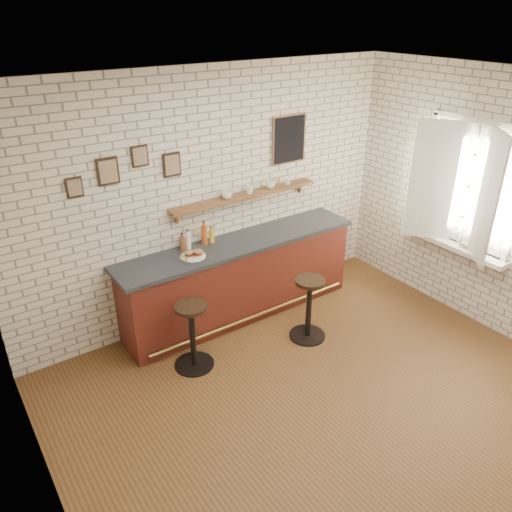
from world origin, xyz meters
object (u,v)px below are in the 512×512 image
at_px(sandwich_plate, 193,256).
at_px(shelf_cup_a, 227,195).
at_px(bitters_bottle_brown, 182,243).
at_px(book_upper, 466,247).
at_px(bitters_bottle_amber, 204,235).
at_px(shelf_cup_c, 270,185).
at_px(shelf_cup_d, 288,181).
at_px(bar_stool_right, 309,307).
at_px(condiment_bottle_yellow, 212,236).
at_px(bar_stool_left, 192,334).
at_px(bar_counter, 240,278).
at_px(shelf_cup_b, 249,189).
at_px(bitters_bottle_white, 188,241).
at_px(book_lower, 468,249).
at_px(ciabatta_sandwich, 194,253).

distance_m(sandwich_plate, shelf_cup_a, 0.85).
bearing_deg(bitters_bottle_brown, book_upper, -31.25).
xyz_separation_m(bitters_bottle_amber, shelf_cup_a, (0.34, 0.03, 0.42)).
bearing_deg(book_upper, sandwich_plate, 163.39).
distance_m(shelf_cup_c, shelf_cup_d, 0.27).
xyz_separation_m(bar_stool_right, book_upper, (1.83, -0.69, 0.54)).
bearing_deg(condiment_bottle_yellow, bitters_bottle_brown, -180.00).
height_order(bar_stool_left, bar_stool_right, bar_stool_right).
height_order(bar_counter, shelf_cup_d, shelf_cup_d).
bearing_deg(bitters_bottle_brown, shelf_cup_b, 1.75).
height_order(sandwich_plate, book_upper, sandwich_plate).
relative_size(bitters_bottle_white, book_lower, 1.10).
bearing_deg(bitters_bottle_white, bar_counter, -16.16).
xyz_separation_m(shelf_cup_c, book_upper, (1.61, -1.77, -0.59)).
relative_size(bar_counter, bitters_bottle_white, 12.76).
bearing_deg(bitters_bottle_amber, ciabatta_sandwich, -140.90).
height_order(bar_stool_right, shelf_cup_d, shelf_cup_d).
xyz_separation_m(sandwich_plate, shelf_cup_c, (1.24, 0.24, 0.53)).
bearing_deg(shelf_cup_d, shelf_cup_a, 162.13).
bearing_deg(shelf_cup_a, sandwich_plate, 165.51).
distance_m(bar_stool_right, shelf_cup_a, 1.62).
bearing_deg(bitters_bottle_brown, sandwich_plate, -84.96).
bearing_deg(book_lower, bar_stool_left, 155.12).
bearing_deg(shelf_cup_d, shelf_cup_c, 162.13).
bearing_deg(bitters_bottle_amber, sandwich_plate, -141.89).
relative_size(bitters_bottle_brown, shelf_cup_a, 1.64).
height_order(bitters_bottle_amber, shelf_cup_a, shelf_cup_a).
xyz_separation_m(sandwich_plate, shelf_cup_a, (0.61, 0.24, 0.54)).
bearing_deg(shelf_cup_c, bar_counter, 106.27).
xyz_separation_m(condiment_bottle_yellow, shelf_cup_d, (1.15, 0.03, 0.45)).
height_order(bar_stool_left, shelf_cup_d, shelf_cup_d).
distance_m(bitters_bottle_brown, condiment_bottle_yellow, 0.38).
xyz_separation_m(bar_counter, condiment_bottle_yellow, (-0.28, 0.17, 0.59)).
height_order(ciabatta_sandwich, bitters_bottle_amber, bitters_bottle_amber).
height_order(shelf_cup_a, book_lower, shelf_cup_a).
relative_size(shelf_cup_b, shelf_cup_d, 1.21).
xyz_separation_m(shelf_cup_c, shelf_cup_d, (0.27, 0.00, -0.00)).
height_order(shelf_cup_c, book_lower, shelf_cup_c).
xyz_separation_m(bar_stool_right, shelf_cup_a, (-0.42, 1.08, 1.14)).
height_order(bitters_bottle_brown, bitters_bottle_white, bitters_bottle_white).
xyz_separation_m(bar_counter, bitters_bottle_white, (-0.59, 0.17, 0.60)).
height_order(bar_counter, shelf_cup_a, shelf_cup_a).
distance_m(bitters_bottle_brown, shelf_cup_d, 1.59).
bearing_deg(condiment_bottle_yellow, bar_stool_left, -132.96).
relative_size(condiment_bottle_yellow, shelf_cup_d, 2.19).
distance_m(bar_counter, condiment_bottle_yellow, 0.67).
xyz_separation_m(ciabatta_sandwich, bitters_bottle_amber, (0.26, 0.21, 0.07)).
distance_m(bitters_bottle_amber, shelf_cup_a, 0.54).
relative_size(shelf_cup_a, shelf_cup_d, 1.44).
height_order(ciabatta_sandwich, bitters_bottle_white, bitters_bottle_white).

